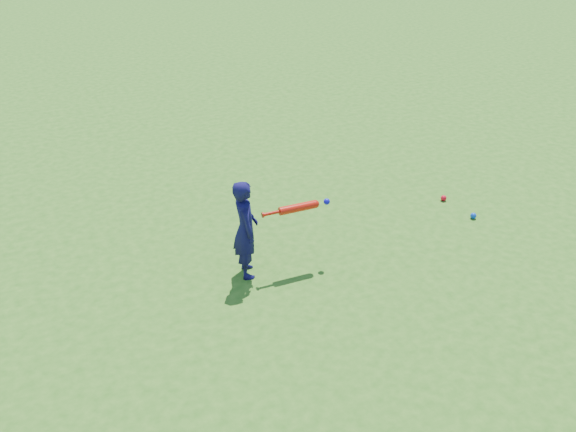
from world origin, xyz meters
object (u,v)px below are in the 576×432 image
(child, at_px, (246,229))
(ground_ball_blue, at_px, (473,216))
(ground_ball_red, at_px, (444,198))
(bat_swing, at_px, (301,207))

(child, xyz_separation_m, ground_ball_blue, (3.10, -0.03, -0.53))
(ground_ball_red, bearing_deg, ground_ball_blue, -84.32)
(ground_ball_blue, bearing_deg, bat_swing, -179.38)
(child, distance_m, ground_ball_blue, 3.15)
(child, height_order, ground_ball_blue, child)
(ground_ball_red, xyz_separation_m, bat_swing, (-2.42, -0.59, 0.69))
(ground_ball_red, relative_size, ground_ball_blue, 1.01)
(ground_ball_blue, bearing_deg, child, 179.44)
(ground_ball_blue, xyz_separation_m, bat_swing, (-2.48, -0.03, 0.69))
(child, bearing_deg, ground_ball_blue, -79.63)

